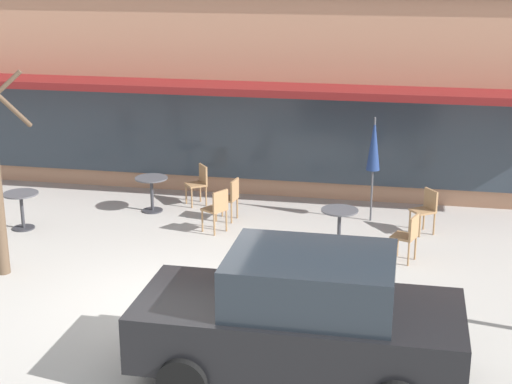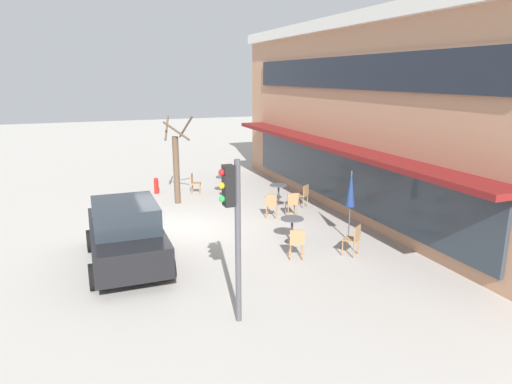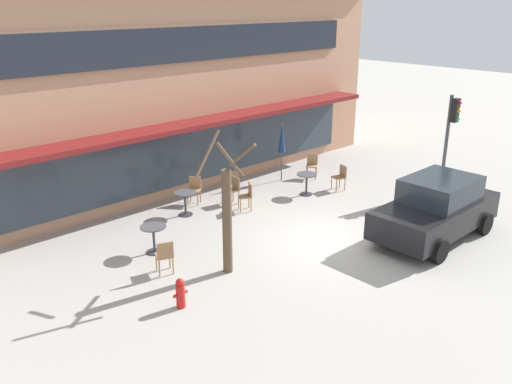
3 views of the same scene
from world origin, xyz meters
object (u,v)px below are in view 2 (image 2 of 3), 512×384
object	(u,v)px
cafe_table_streetside	(279,191)
traffic_light_pole	(233,215)
cafe_chair_0	(272,204)
parked_sedan	(126,233)
cafe_chair_4	(194,182)
cafe_table_near_wall	(292,226)
patio_umbrella_green_folded	(351,189)
fire_hydrant	(156,185)
street_tree	(177,165)
cafe_chair_2	(303,194)
cafe_chair_5	(297,241)
cafe_table_by_tree	(224,182)
cafe_chair_1	(292,202)
cafe_chair_3	(354,238)

from	to	relation	value
cafe_table_streetside	traffic_light_pole	size ratio (longest dim) A/B	0.22
cafe_chair_0	parked_sedan	size ratio (longest dim) A/B	0.21
cafe_chair_4	cafe_table_near_wall	bearing A→B (deg)	11.48
patio_umbrella_green_folded	fire_hydrant	size ratio (longest dim) A/B	3.12
cafe_chair_0	parked_sedan	distance (m)	5.77
cafe_chair_4	parked_sedan	size ratio (longest dim) A/B	0.21
parked_sedan	traffic_light_pole	distance (m)	4.45
fire_hydrant	cafe_table_near_wall	bearing A→B (deg)	21.20
fire_hydrant	patio_umbrella_green_folded	bearing A→B (deg)	29.86
cafe_chair_0	street_tree	world-z (taller)	street_tree
cafe_chair_0	cafe_chair_2	xyz separation A→B (m)	(-0.82, 1.68, 0.00)
cafe_chair_2	cafe_chair_4	xyz separation A→B (m)	(-3.57, -3.44, 0.00)
cafe_chair_5	fire_hydrant	size ratio (longest dim) A/B	1.26
cafe_table_by_tree	cafe_chair_2	world-z (taller)	cafe_chair_2
cafe_chair_1	traffic_light_pole	world-z (taller)	traffic_light_pole
street_tree	traffic_light_pole	distance (m)	9.49
cafe_table_streetside	patio_umbrella_green_folded	xyz separation A→B (m)	(4.67, 0.30, 1.11)
cafe_chair_3	cafe_table_near_wall	bearing A→B (deg)	-144.70
cafe_chair_0	cafe_chair_5	size ratio (longest dim) A/B	1.00
traffic_light_pole	cafe_chair_4	bearing A→B (deg)	170.80
cafe_table_by_tree	cafe_chair_3	bearing A→B (deg)	9.45
cafe_table_near_wall	parked_sedan	world-z (taller)	parked_sedan
cafe_table_by_tree	parked_sedan	bearing A→B (deg)	-36.44
cafe_table_near_wall	patio_umbrella_green_folded	world-z (taller)	patio_umbrella_green_folded
cafe_table_near_wall	parked_sedan	size ratio (longest dim) A/B	0.18
fire_hydrant	cafe_chair_3	bearing A→B (deg)	23.97
parked_sedan	cafe_chair_5	bearing A→B (deg)	73.25
cafe_table_streetside	street_tree	world-z (taller)	street_tree
cafe_chair_0	cafe_chair_5	bearing A→B (deg)	-12.56
cafe_chair_2	parked_sedan	distance (m)	7.64
patio_umbrella_green_folded	cafe_chair_3	distance (m)	1.65
cafe_chair_2	fire_hydrant	bearing A→B (deg)	-130.35
cafe_chair_5	cafe_chair_2	bearing A→B (deg)	151.16
cafe_table_streetside	patio_umbrella_green_folded	distance (m)	4.81
cafe_chair_2	fire_hydrant	xyz separation A→B (m)	(-4.21, -4.95, -0.17)
cafe_table_near_wall	patio_umbrella_green_folded	size ratio (longest dim) A/B	0.35
cafe_table_by_tree	cafe_chair_4	size ratio (longest dim) A/B	0.85
cafe_table_by_tree	cafe_chair_2	size ratio (longest dim) A/B	0.85
cafe_chair_5	parked_sedan	distance (m)	4.60
parked_sedan	cafe_chair_1	bearing A→B (deg)	111.24
traffic_light_pole	fire_hydrant	xyz separation A→B (m)	(-11.29, 0.21, -1.94)
patio_umbrella_green_folded	cafe_chair_0	bearing A→B (deg)	-156.03
cafe_chair_1	cafe_chair_3	world-z (taller)	same
patio_umbrella_green_folded	cafe_chair_0	size ratio (longest dim) A/B	2.47
patio_umbrella_green_folded	street_tree	bearing A→B (deg)	-146.69
cafe_chair_1	cafe_chair_5	world-z (taller)	same
cafe_table_by_tree	cafe_chair_0	world-z (taller)	cafe_chair_0
patio_umbrella_green_folded	cafe_chair_4	size ratio (longest dim) A/B	2.47
cafe_chair_3	fire_hydrant	xyz separation A→B (m)	(-9.11, -4.05, -0.17)
patio_umbrella_green_folded	cafe_chair_0	distance (m)	3.44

